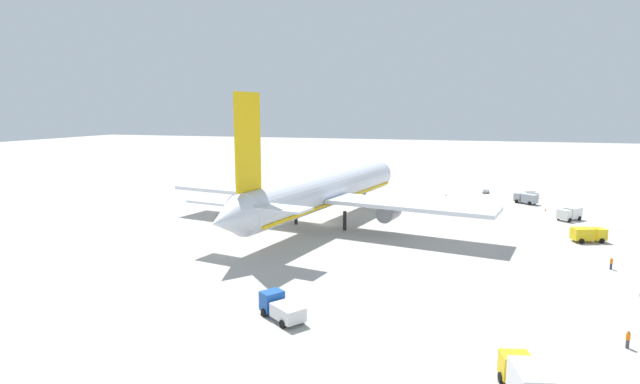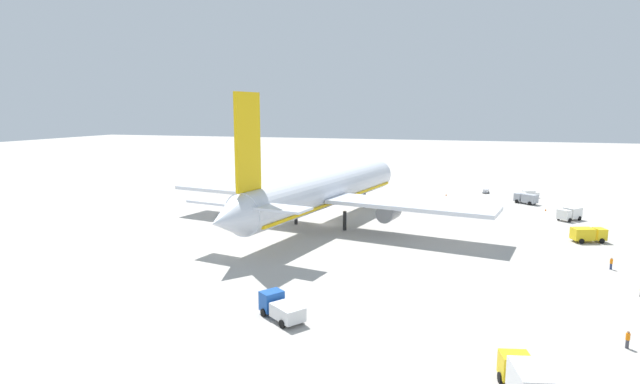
# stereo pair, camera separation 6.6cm
# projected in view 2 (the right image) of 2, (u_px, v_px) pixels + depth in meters

# --- Properties ---
(ground_plane) EXTENTS (600.00, 600.00, 0.00)m
(ground_plane) POSITION_uv_depth(u_px,v_px,m) (326.00, 224.00, 101.36)
(ground_plane) COLOR #ADA8A0
(airliner) EXTENTS (68.45, 67.48, 25.51)m
(airliner) POSITION_uv_depth(u_px,v_px,m) (323.00, 191.00, 99.22)
(airliner) COLOR silver
(airliner) RESTS_ON ground
(service_truck_0) EXTENTS (4.95, 5.64, 2.48)m
(service_truck_0) POSITION_uv_depth(u_px,v_px,m) (526.00, 198.00, 123.25)
(service_truck_0) COLOR #999EA5
(service_truck_0) RESTS_ON ground
(service_truck_1) EXTENTS (3.96, 6.03, 2.48)m
(service_truck_1) POSITION_uv_depth(u_px,v_px,m) (588.00, 234.00, 87.53)
(service_truck_1) COLOR yellow
(service_truck_1) RESTS_ON ground
(service_truck_2) EXTENTS (7.00, 3.85, 3.17)m
(service_truck_2) POSITION_uv_depth(u_px,v_px,m) (525.00, 380.00, 39.75)
(service_truck_2) COLOR yellow
(service_truck_2) RESTS_ON ground
(service_truck_3) EXTENTS (5.62, 5.39, 2.63)m
(service_truck_3) POSITION_uv_depth(u_px,v_px,m) (570.00, 213.00, 104.83)
(service_truck_3) COLOR white
(service_truck_3) RESTS_ON ground
(service_truck_4) EXTENTS (5.43, 6.26, 2.62)m
(service_truck_4) POSITION_uv_depth(u_px,v_px,m) (281.00, 307.00, 55.27)
(service_truck_4) COLOR #194CA5
(service_truck_4) RESTS_ON ground
(service_van) EXTENTS (3.95, 4.97, 1.97)m
(service_van) POSITION_uv_depth(u_px,v_px,m) (529.00, 194.00, 131.80)
(service_van) COLOR white
(service_van) RESTS_ON ground
(baggage_cart_0) EXTENTS (1.70, 2.98, 1.45)m
(baggage_cart_0) POSITION_uv_depth(u_px,v_px,m) (354.00, 185.00, 149.90)
(baggage_cart_0) COLOR gray
(baggage_cart_0) RESTS_ON ground
(baggage_cart_2) EXTENTS (3.55, 1.85, 1.16)m
(baggage_cart_2) POSITION_uv_depth(u_px,v_px,m) (486.00, 191.00, 139.42)
(baggage_cart_2) COLOR gray
(baggage_cart_2) RESTS_ON ground
(ground_worker_0) EXTENTS (0.48, 0.48, 1.77)m
(ground_worker_0) POSITION_uv_depth(u_px,v_px,m) (628.00, 339.00, 48.44)
(ground_worker_0) COLOR #3F3F47
(ground_worker_0) RESTS_ON ground
(ground_worker_1) EXTENTS (0.56, 0.56, 1.79)m
(ground_worker_1) POSITION_uv_depth(u_px,v_px,m) (611.00, 263.00, 72.46)
(ground_worker_1) COLOR navy
(ground_worker_1) RESTS_ON ground
(traffic_cone_0) EXTENTS (0.36, 0.36, 0.55)m
(traffic_cone_0) POSITION_uv_depth(u_px,v_px,m) (546.00, 210.00, 114.64)
(traffic_cone_0) COLOR orange
(traffic_cone_0) RESTS_ON ground
(traffic_cone_2) EXTENTS (0.36, 0.36, 0.55)m
(traffic_cone_2) POSITION_uv_depth(u_px,v_px,m) (446.00, 195.00, 135.06)
(traffic_cone_2) COLOR orange
(traffic_cone_2) RESTS_ON ground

